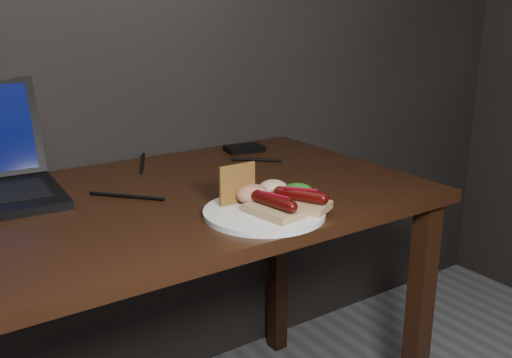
% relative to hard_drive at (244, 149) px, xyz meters
% --- Properties ---
extents(desk, '(1.40, 0.70, 0.75)m').
position_rel_hard_drive_xyz_m(desk, '(-0.48, -0.25, -0.10)').
color(desk, black).
rests_on(desk, ground).
extents(hard_drive, '(0.12, 0.09, 0.02)m').
position_rel_hard_drive_xyz_m(hard_drive, '(0.00, 0.00, 0.00)').
color(hard_drive, black).
rests_on(hard_drive, desk).
extents(desk_cables, '(0.93, 0.43, 0.01)m').
position_rel_hard_drive_xyz_m(desk_cables, '(-0.45, -0.11, -0.00)').
color(desk_cables, black).
rests_on(desk_cables, desk).
extents(plate, '(0.32, 0.32, 0.01)m').
position_rel_hard_drive_xyz_m(plate, '(-0.26, -0.48, -0.00)').
color(plate, white).
rests_on(plate, desk).
extents(bread_sausage_center, '(0.09, 0.12, 0.04)m').
position_rel_hard_drive_xyz_m(bread_sausage_center, '(-0.27, -0.52, 0.02)').
color(bread_sausage_center, tan).
rests_on(bread_sausage_center, plate).
extents(bread_sausage_right, '(0.12, 0.13, 0.04)m').
position_rel_hard_drive_xyz_m(bread_sausage_right, '(-0.20, -0.52, 0.02)').
color(bread_sausage_right, tan).
rests_on(bread_sausage_right, plate).
extents(crispbread, '(0.09, 0.01, 0.08)m').
position_rel_hard_drive_xyz_m(crispbread, '(-0.29, -0.41, 0.05)').
color(crispbread, '#A2732C').
rests_on(crispbread, plate).
extents(salad_greens, '(0.07, 0.07, 0.04)m').
position_rel_hard_drive_xyz_m(salad_greens, '(-0.17, -0.48, 0.02)').
color(salad_greens, '#135B12').
rests_on(salad_greens, plate).
extents(salsa_mound, '(0.07, 0.07, 0.04)m').
position_rel_hard_drive_xyz_m(salsa_mound, '(-0.26, -0.43, 0.02)').
color(salsa_mound, '#A91110').
rests_on(salsa_mound, plate).
extents(coleslaw_mound, '(0.06, 0.06, 0.04)m').
position_rel_hard_drive_xyz_m(coleslaw_mound, '(-0.20, -0.42, 0.02)').
color(coleslaw_mound, beige).
rests_on(coleslaw_mound, plate).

